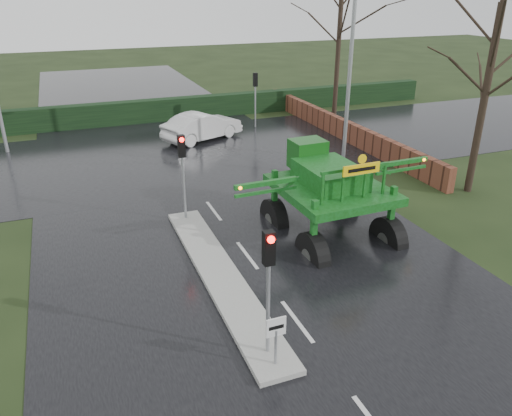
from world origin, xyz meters
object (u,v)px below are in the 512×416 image
object	(u,v)px
traffic_signal_mid	(182,159)
traffic_signal_far	(255,88)
keep_left_sign	(276,334)
street_light_right	(346,44)
white_sedan	(203,140)
crop_sprayer	(312,199)
traffic_signal_near	(269,268)

from	to	relation	value
traffic_signal_mid	traffic_signal_far	distance (m)	14.75
keep_left_sign	traffic_signal_far	size ratio (longest dim) A/B	0.38
keep_left_sign	street_light_right	bearing A→B (deg)	54.88
white_sedan	traffic_signal_mid	bearing A→B (deg)	138.22
keep_left_sign	white_sedan	bearing A→B (deg)	79.34
traffic_signal_far	crop_sprayer	xyz separation A→B (m)	(-4.41, -16.66, -0.49)
traffic_signal_far	white_sedan	size ratio (longest dim) A/B	0.70
white_sedan	traffic_signal_near	bearing A→B (deg)	146.25
traffic_signal_far	street_light_right	xyz separation A→B (m)	(1.69, -8.01, 3.40)
traffic_signal_near	street_light_right	bearing A→B (deg)	53.87
street_light_right	crop_sprayer	world-z (taller)	street_light_right
traffic_signal_near	street_light_right	size ratio (longest dim) A/B	0.35
traffic_signal_near	traffic_signal_far	world-z (taller)	same
traffic_signal_mid	crop_sprayer	distance (m)	5.38
traffic_signal_near	street_light_right	world-z (taller)	street_light_right
traffic_signal_near	white_sedan	world-z (taller)	traffic_signal_near
traffic_signal_far	traffic_signal_mid	bearing A→B (deg)	58.07
traffic_signal_mid	white_sedan	size ratio (longest dim) A/B	0.70
traffic_signal_mid	traffic_signal_near	bearing A→B (deg)	-90.00
keep_left_sign	street_light_right	xyz separation A→B (m)	(9.49, 13.50, 4.93)
traffic_signal_far	street_light_right	distance (m)	8.86
street_light_right	traffic_signal_mid	bearing A→B (deg)	-154.60
keep_left_sign	white_sedan	distance (m)	20.27
crop_sprayer	traffic_signal_far	bearing A→B (deg)	73.55
white_sedan	crop_sprayer	bearing A→B (deg)	155.82
keep_left_sign	traffic_signal_mid	size ratio (longest dim) A/B	0.38
traffic_signal_far	crop_sprayer	distance (m)	17.25
crop_sprayer	white_sedan	size ratio (longest dim) A/B	1.58
traffic_signal_mid	traffic_signal_far	size ratio (longest dim) A/B	1.00
traffic_signal_mid	crop_sprayer	world-z (taller)	crop_sprayer
street_light_right	crop_sprayer	distance (m)	11.29
street_light_right	crop_sprayer	bearing A→B (deg)	-125.21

